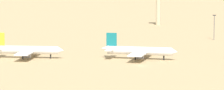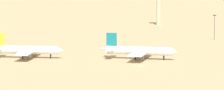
{
  "view_description": "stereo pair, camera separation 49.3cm",
  "coord_description": "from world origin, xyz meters",
  "px_view_note": "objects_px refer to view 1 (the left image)",
  "views": [
    {
      "loc": [
        17.61,
        -266.51,
        40.0
      ],
      "look_at": [
        -13.84,
        18.77,
        6.0
      ],
      "focal_mm": 109.09,
      "sensor_mm": 36.0,
      "label": 1
    },
    {
      "loc": [
        18.1,
        -266.46,
        40.0
      ],
      "look_at": [
        -13.84,
        18.77,
        6.0
      ],
      "focal_mm": 109.09,
      "sensor_mm": 36.0,
      "label": 2
    }
  ],
  "objects_px": {
    "parked_jet_yellow_3": "(26,50)",
    "light_pole_east": "(214,25)",
    "control_tower": "(158,3)",
    "parked_jet_teal_4": "(139,51)"
  },
  "relations": [
    {
      "from": "parked_jet_yellow_3",
      "to": "light_pole_east",
      "type": "height_order",
      "value": "light_pole_east"
    },
    {
      "from": "control_tower",
      "to": "light_pole_east",
      "type": "relative_size",
      "value": 1.81
    },
    {
      "from": "parked_jet_teal_4",
      "to": "light_pole_east",
      "type": "distance_m",
      "value": 86.04
    },
    {
      "from": "parked_jet_yellow_3",
      "to": "parked_jet_teal_4",
      "type": "xyz_separation_m",
      "value": [
        48.33,
        1.87,
        0.05
      ]
    },
    {
      "from": "parked_jet_teal_4",
      "to": "light_pole_east",
      "type": "height_order",
      "value": "light_pole_east"
    },
    {
      "from": "parked_jet_teal_4",
      "to": "light_pole_east",
      "type": "xyz_separation_m",
      "value": [
        34.78,
        78.58,
        4.29
      ]
    },
    {
      "from": "parked_jet_teal_4",
      "to": "control_tower",
      "type": "distance_m",
      "value": 166.23
    },
    {
      "from": "light_pole_east",
      "to": "parked_jet_yellow_3",
      "type": "bearing_deg",
      "value": -135.93
    },
    {
      "from": "parked_jet_yellow_3",
      "to": "light_pole_east",
      "type": "xyz_separation_m",
      "value": [
        83.11,
        80.45,
        4.34
      ]
    },
    {
      "from": "parked_jet_yellow_3",
      "to": "light_pole_east",
      "type": "bearing_deg",
      "value": 44.74
    }
  ]
}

